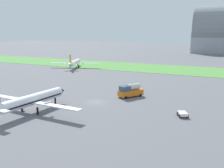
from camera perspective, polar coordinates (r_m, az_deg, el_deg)
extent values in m
plane|color=slate|center=(62.91, -3.45, -3.87)|extent=(600.00, 600.00, 0.00)
cube|color=#549342|center=(118.88, 11.20, 3.21)|extent=(360.00, 28.00, 0.08)
cylinder|color=white|center=(56.95, -16.59, -3.19)|extent=(3.12, 16.09, 2.22)
cone|color=black|center=(63.24, -10.84, -1.48)|extent=(2.30, 2.34, 2.18)
cube|color=black|center=(56.99, -16.58, -3.35)|extent=(3.12, 15.21, 0.31)
cube|color=white|center=(61.21, -20.87, -2.84)|extent=(12.28, 2.24, 0.22)
cube|color=white|center=(52.62, -12.25, -4.59)|extent=(12.28, 2.24, 0.22)
cylinder|color=#B7BABF|center=(59.96, -19.07, -3.00)|extent=(0.81, 1.81, 0.71)
cylinder|color=#B7BABF|center=(54.50, -13.56, -4.10)|extent=(0.81, 1.81, 0.71)
cube|color=white|center=(50.17, -22.64, -5.30)|extent=(3.18, 1.51, 0.18)
cylinder|color=black|center=(62.06, -12.10, -3.57)|extent=(0.40, 0.40, 1.55)
cylinder|color=black|center=(58.28, -18.79, -4.92)|extent=(0.40, 0.40, 1.55)
cylinder|color=black|center=(55.18, -15.70, -5.64)|extent=(0.40, 0.40, 1.55)
cylinder|color=white|center=(121.49, -7.99, 4.62)|extent=(7.06, 14.36, 2.03)
cone|color=black|center=(129.34, -7.17, 5.05)|extent=(2.57, 2.60, 1.99)
cone|color=white|center=(113.26, -8.97, 4.24)|extent=(2.71, 3.30, 1.82)
cube|color=orange|center=(121.51, -7.98, 4.55)|extent=(6.81, 13.61, 0.28)
cube|color=white|center=(122.54, -10.57, 4.43)|extent=(10.92, 5.27, 0.20)
cube|color=white|center=(119.99, -5.43, 4.43)|extent=(10.92, 5.27, 0.20)
cylinder|color=#B7BABF|center=(122.55, -9.59, 4.47)|extent=(1.18, 1.75, 0.65)
cylinder|color=#B7BABF|center=(120.93, -6.31, 4.46)|extent=(1.18, 1.75, 0.65)
cube|color=orange|center=(113.38, -8.96, 5.45)|extent=(0.87, 1.79, 3.24)
cube|color=white|center=(114.01, -9.61, 4.24)|extent=(3.08, 2.14, 0.16)
cube|color=white|center=(113.32, -8.22, 4.24)|extent=(3.08, 2.14, 0.16)
cylinder|color=black|center=(127.58, -7.34, 4.18)|extent=(0.36, 0.36, 1.42)
cylinder|color=black|center=(121.21, -9.00, 3.76)|extent=(0.36, 0.36, 1.42)
cylinder|color=black|center=(120.28, -7.14, 3.75)|extent=(0.36, 0.36, 1.42)
cube|color=white|center=(53.91, 14.95, -6.17)|extent=(2.41, 2.82, 0.55)
cylinder|color=black|center=(54.58, 13.94, -6.20)|extent=(0.54, 0.74, 0.70)
cylinder|color=black|center=(54.96, 15.46, -6.16)|extent=(0.54, 0.74, 0.70)
cylinder|color=black|center=(53.03, 14.38, -6.75)|extent=(0.54, 0.74, 0.70)
cylinder|color=black|center=(53.43, 15.95, -6.69)|extent=(0.54, 0.74, 0.70)
cube|color=orange|center=(67.58, 4.03, -1.88)|extent=(5.48, 6.78, 1.40)
cylinder|color=silver|center=(67.71, 4.58, -0.59)|extent=(3.20, 3.85, 1.54)
cube|color=#334C60|center=(66.26, 2.77, -0.98)|extent=(2.95, 3.05, 1.20)
cylinder|color=black|center=(65.51, 3.02, -2.92)|extent=(0.58, 0.73, 0.70)
cylinder|color=black|center=(67.43, 1.85, -2.50)|extent=(0.58, 0.73, 0.70)
cylinder|color=black|center=(68.15, 6.16, -2.41)|extent=(0.58, 0.73, 0.70)
cylinder|color=black|center=(70.00, 4.95, -2.02)|extent=(0.58, 0.73, 0.70)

